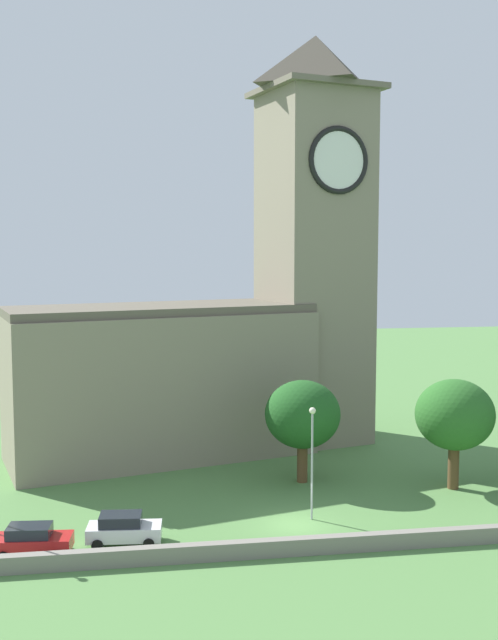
% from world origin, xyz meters
% --- Properties ---
extents(ground_plane, '(200.00, 200.00, 0.00)m').
position_xyz_m(ground_plane, '(0.00, 15.00, 0.00)').
color(ground_plane, '#517F42').
extents(church, '(34.07, 17.76, 37.11)m').
position_xyz_m(church, '(-1.26, 19.96, 12.22)').
color(church, gray).
rests_on(church, ground).
extents(quay_barrier, '(59.47, 0.70, 1.01)m').
position_xyz_m(quay_barrier, '(0.00, -4.69, 0.50)').
color(quay_barrier, gray).
rests_on(quay_barrier, ground).
extents(car_red, '(4.61, 2.59, 1.80)m').
position_xyz_m(car_red, '(-16.35, -2.33, 0.91)').
color(car_red, red).
rests_on(car_red, ground).
extents(car_white, '(4.65, 2.63, 1.87)m').
position_xyz_m(car_white, '(-11.07, -1.43, 0.95)').
color(car_white, silver).
rests_on(car_white, ground).
extents(streetlamp_west_mid, '(0.44, 0.44, 7.58)m').
position_xyz_m(streetlamp_west_mid, '(1.29, 0.89, 5.00)').
color(streetlamp_west_mid, '#9EA0A5').
rests_on(streetlamp_west_mid, ground).
extents(tree_riverside_west, '(5.86, 5.86, 8.29)m').
position_xyz_m(tree_riverside_west, '(13.34, 5.59, 5.60)').
color(tree_riverside_west, brown).
rests_on(tree_riverside_west, ground).
extents(tree_riverside_east, '(5.81, 5.81, 7.92)m').
position_xyz_m(tree_riverside_east, '(2.51, 8.97, 5.27)').
color(tree_riverside_east, brown).
rests_on(tree_riverside_east, ground).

